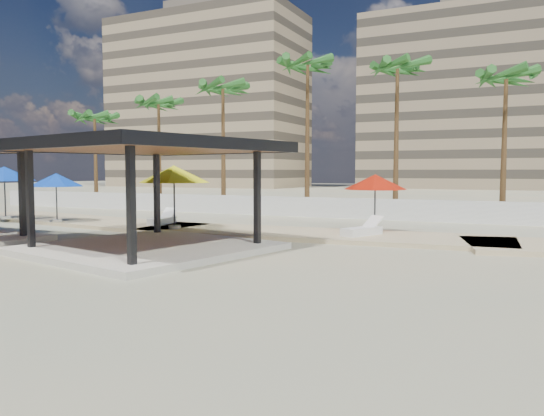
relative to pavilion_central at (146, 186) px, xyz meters
The scene contains 18 objects.
ground 2.91m from the pavilion_central, 21.39° to the right, with size 200.00×200.00×0.00m, color tan.
promenade 8.22m from the pavilion_central, 62.28° to the left, with size 44.45×7.97×0.24m.
boundary_wall 15.52m from the pavilion_central, 83.74° to the left, with size 56.00×0.30×1.20m, color silver.
building_west 79.56m from the pavilion_central, 120.91° to the left, with size 34.00×16.00×32.40m.
building_mid 78.47m from the pavilion_central, 85.80° to the left, with size 38.00×16.00×30.40m.
pavilion_central is the anchor object (origin of this frame).
umbrella_a 11.22m from the pavilion_central, 152.72° to the left, with size 3.70×3.70×2.50m.
umbrella_b 5.76m from the pavilion_central, 116.66° to the left, with size 4.07×4.07×2.86m.
umbrella_c 10.25m from the pavilion_central, 55.27° to the left, with size 3.19×3.19×2.47m.
umbrella_f 14.78m from the pavilion_central, 159.64° to the left, with size 3.60×3.60×2.86m.
lounger_a 8.10m from the pavilion_central, 123.50° to the left, with size 0.94×2.06×0.75m.
lounger_b 8.83m from the pavilion_central, 46.99° to the left, with size 1.41×2.10×0.76m.
palm_a 26.55m from the pavilion_central, 137.60° to the left, with size 3.00×3.00×7.87m.
palm_b 23.05m from the pavilion_central, 126.44° to the left, with size 3.00×3.00×8.73m.
palm_c 19.82m from the pavilion_central, 112.76° to the left, with size 3.00×3.00×9.36m.
palm_d 19.61m from the pavilion_central, 94.13° to the left, with size 3.00×3.00×10.62m.
palm_e 19.42m from the pavilion_central, 75.22° to the left, with size 3.00×3.00×9.83m.
palm_f 21.57m from the pavilion_central, 59.23° to the left, with size 3.00×3.00×8.84m.
Camera 1 is at (10.15, -13.98, 2.79)m, focal length 35.00 mm.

